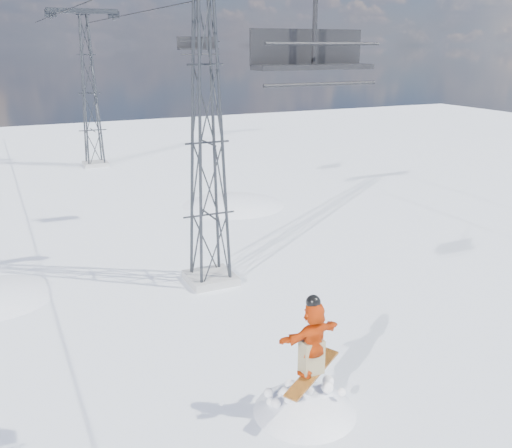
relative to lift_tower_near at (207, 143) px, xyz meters
The scene contains 7 objects.
ground 9.72m from the lift_tower_near, 95.71° to the right, with size 120.00×120.00×0.00m, color white.
snow_terrain 20.81m from the lift_tower_near, 112.81° to the left, with size 39.00×37.00×22.00m.
lift_tower_near is the anchor object (origin of this frame).
lift_tower_far 25.00m from the lift_tower_near, 90.00° to the left, with size 5.20×1.80×11.43m.
haul_cables 12.70m from the lift_tower_near, 90.00° to the left, with size 4.46×51.00×0.06m.
lift_chair_near 11.75m from the lift_tower_near, 101.25° to the right, with size 2.09×0.60×2.60m.
lift_chair_mid 8.03m from the lift_tower_near, 72.31° to the left, with size 1.92×0.55×2.38m.
Camera 1 is at (-6.41, -11.56, 8.88)m, focal length 40.00 mm.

